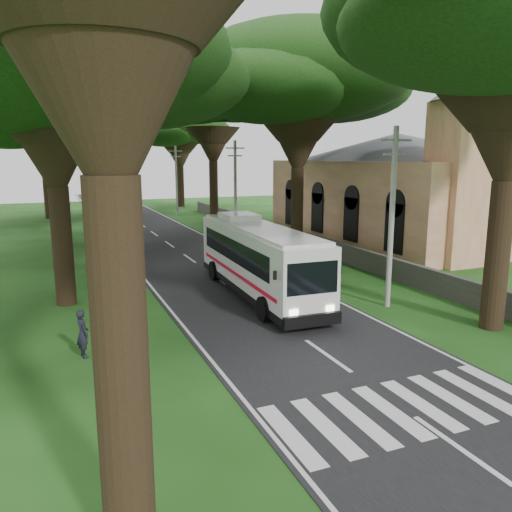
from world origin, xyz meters
The scene contains 19 objects.
ground centered at (0.00, 0.00, 0.00)m, with size 140.00×140.00×0.00m, color #1A4112.
road centered at (0.00, 25.00, 0.01)m, with size 8.00×120.00×0.04m, color black.
crosswalk centered at (0.00, -2.00, 0.00)m, with size 8.00×3.00×0.01m, color silver.
property_wall centered at (9.00, 24.00, 0.60)m, with size 0.35×50.00×1.20m, color #383533.
church centered at (17.86, 21.55, 4.91)m, with size 14.00×24.00×11.60m.
pole_near centered at (5.50, 6.00, 4.18)m, with size 1.60×0.24×8.00m.
pole_mid centered at (5.50, 26.00, 4.18)m, with size 1.60×0.24×8.00m.
pole_far centered at (5.50, 46.00, 4.18)m, with size 1.60×0.24×8.00m.
tree_l_mida centered at (-8.00, 12.00, 10.91)m, with size 15.68×15.68×14.31m.
tree_l_midb centered at (-7.50, 30.00, 12.33)m, with size 16.40×16.40×15.89m.
tree_l_far centered at (-8.50, 48.00, 10.98)m, with size 16.28×16.28×14.50m.
tree_r_mida centered at (8.00, 20.00, 12.12)m, with size 15.66×15.66×15.54m.
tree_r_midb centered at (7.50, 38.00, 12.67)m, with size 12.91×12.91×15.63m.
tree_r_far centered at (8.50, 56.00, 10.86)m, with size 12.55×12.55×13.71m.
coach_bus centered at (0.80, 10.07, 1.85)m, with size 3.05×11.74×3.44m.
distant_car_a centered at (-3.00, 33.81, 0.69)m, with size 1.55×3.86×1.32m, color #B4B4B9.
distant_car_b centered at (-3.00, 51.73, 0.65)m, with size 1.31×3.76×1.24m, color navy.
distant_car_c centered at (1.51, 63.79, 0.72)m, with size 1.92×4.73×1.37m, color maroon.
pedestrian centered at (-7.69, 5.10, 0.84)m, with size 0.61×0.40×1.68m, color black.
Camera 1 is at (-8.39, -11.92, 6.67)m, focal length 35.00 mm.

